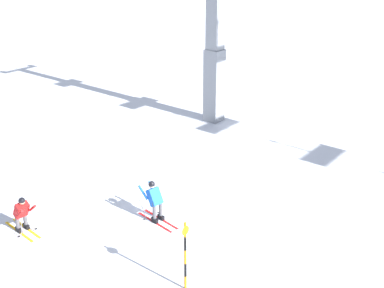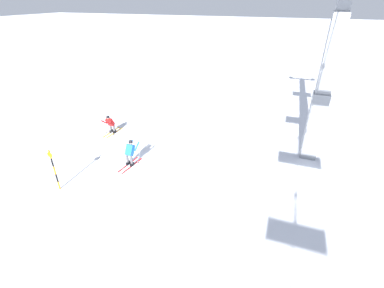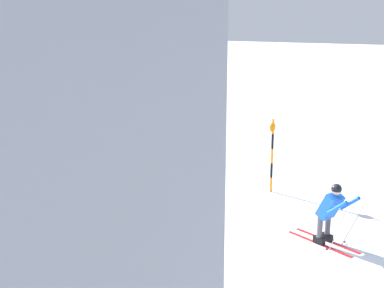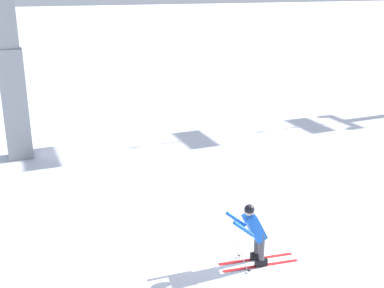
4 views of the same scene
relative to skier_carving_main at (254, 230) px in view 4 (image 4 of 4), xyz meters
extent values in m
plane|color=white|center=(0.83, 0.90, -0.86)|extent=(260.00, 260.00, 0.00)
cube|color=red|center=(0.13, -0.16, -0.85)|extent=(1.80, 0.30, 0.01)
cube|color=black|center=(0.13, -0.16, -0.76)|extent=(0.29, 0.14, 0.16)
cylinder|color=#4C4C51|center=(0.13, -0.16, -0.35)|extent=(0.13, 0.13, 0.66)
cube|color=red|center=(0.17, 0.13, -0.85)|extent=(1.80, 0.30, 0.01)
cube|color=black|center=(0.17, 0.13, -0.76)|extent=(0.29, 0.14, 0.16)
cylinder|color=#4C4C51|center=(0.17, 0.13, -0.35)|extent=(0.13, 0.13, 0.66)
cube|color=blue|center=(0.01, 0.00, 0.08)|extent=(0.55, 0.48, 0.66)
sphere|color=beige|center=(-0.13, 0.01, 0.48)|extent=(0.22, 0.22, 0.22)
sphere|color=black|center=(-0.13, 0.01, 0.52)|extent=(0.24, 0.24, 0.24)
cylinder|color=blue|center=(-0.37, -0.19, 0.20)|extent=(0.50, 0.14, 0.44)
cylinder|color=gray|center=(-0.41, -0.23, -0.41)|extent=(0.48, 0.08, 1.14)
cylinder|color=black|center=(-0.25, -0.30, -0.81)|extent=(0.07, 0.07, 0.01)
cylinder|color=blue|center=(-0.31, 0.27, 0.20)|extent=(0.50, 0.14, 0.44)
cylinder|color=gray|center=(-0.35, 0.32, -0.41)|extent=(0.45, 0.19, 1.14)
cylinder|color=black|center=(-0.17, 0.34, -0.81)|extent=(0.07, 0.07, 0.01)
cube|color=gray|center=(-4.49, 9.49, 1.11)|extent=(0.86, 0.86, 3.94)
camera|label=1|loc=(10.44, -10.68, 8.51)|focal=45.12mm
camera|label=2|loc=(10.99, 7.80, 7.63)|focal=25.16mm
camera|label=3|loc=(-5.44, 9.79, 4.03)|focal=47.07mm
camera|label=4|loc=(-4.84, -8.45, 5.24)|focal=45.42mm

